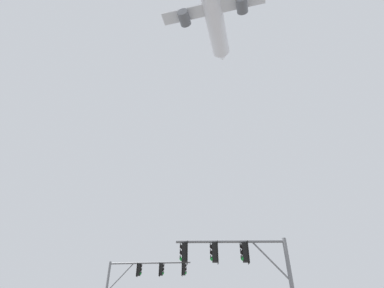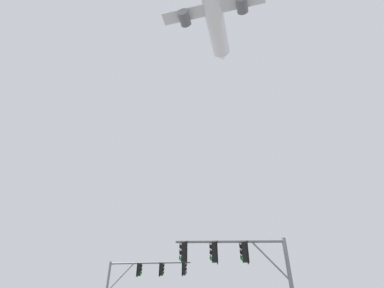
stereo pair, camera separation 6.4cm
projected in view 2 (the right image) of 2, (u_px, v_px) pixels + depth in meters
The scene contains 3 objects.
signal_pole_near at pixel (242, 265), 13.90m from camera, with size 5.47×0.81×5.60m.
signal_pole_far at pixel (140, 281), 23.53m from camera, with size 6.78×1.35×6.64m.
airplane at pixel (213, 10), 54.20m from camera, with size 18.81×24.36×6.76m.
Camera 2 is at (0.42, -5.96, 1.62)m, focal length 27.25 mm.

